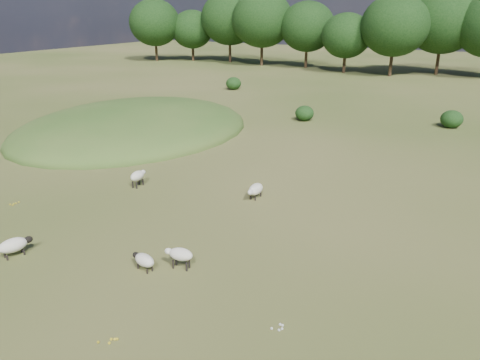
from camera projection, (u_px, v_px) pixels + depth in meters
The scene contains 9 objects.
ground at pixel (318, 127), 37.10m from camera, with size 160.00×160.00×0.00m, color #334C17.
mound at pixel (135, 130), 36.18m from camera, with size 16.00×20.00×4.00m, color #33561E.
treeline at pixel (407, 26), 64.18m from camera, with size 96.28×14.66×11.70m.
shrubs at pixel (314, 101), 43.96m from camera, with size 25.98×12.43×1.43m.
sheep_0 at pixel (255, 189), 23.06m from camera, with size 0.59×1.29×0.74m.
sheep_1 at pixel (14, 245), 17.66m from camera, with size 0.85×1.33×0.74m.
sheep_2 at pixel (180, 254), 16.80m from camera, with size 1.15×0.63×0.80m.
sheep_3 at pixel (144, 260), 16.75m from camera, with size 1.12×0.63×0.62m.
sheep_5 at pixel (138, 176), 24.56m from camera, with size 0.62×1.21×0.86m.
Camera 1 is at (12.63, -14.56, 8.87)m, focal length 35.00 mm.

